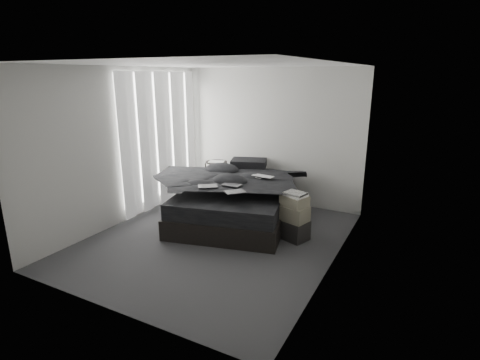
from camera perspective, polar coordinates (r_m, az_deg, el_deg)
The scene contains 25 objects.
floor at distance 5.92m, azimuth -3.66°, elevation -8.89°, with size 3.60×4.20×0.01m, color #363639.
ceiling at distance 5.38m, azimuth -4.16°, elevation 17.17°, with size 3.60×4.20×0.01m, color white.
wall_back at distance 7.34m, azimuth 4.77°, elevation 6.59°, with size 3.60×0.01×2.60m, color #BCBCB7.
wall_front at distance 3.93m, azimuth -20.11°, elevation -2.48°, with size 3.60×0.01×2.60m, color #BCBCB7.
wall_left at distance 6.61m, azimuth -17.37°, elevation 4.90°, with size 0.01×4.20×2.60m, color #BCBCB7.
wall_right at distance 4.83m, azimuth 14.64°, elevation 1.28°, with size 0.01×4.20×2.60m, color #BCBCB7.
window_left at distance 7.24m, azimuth -12.27°, elevation 6.56°, with size 0.02×2.00×2.30m, color white.
curtain_left at distance 7.22m, azimuth -11.93°, elevation 5.99°, with size 0.06×2.12×2.48m, color white.
bed at distance 6.61m, azimuth -0.65°, elevation -4.63°, with size 1.79×2.37×0.32m, color black.
mattress at distance 6.51m, azimuth -0.66°, elevation -2.27°, with size 1.72×2.30×0.25m, color black.
duvet at distance 6.38m, azimuth -0.80°, elevation -0.17°, with size 1.75×2.02×0.28m, color black.
pillow_lower at distance 7.32m, azimuth 0.78°, elevation 1.47°, with size 0.71×0.48×0.16m, color black.
pillow_upper at distance 7.25m, azimuth 1.35°, elevation 2.57°, with size 0.67×0.46×0.15m, color black.
laptop at distance 6.35m, azimuth 3.26°, elevation 1.16°, with size 0.38×0.24×0.03m, color silver.
comic_a at distance 5.90m, azimuth -4.97°, elevation -0.13°, with size 0.30×0.20×0.01m, color black.
comic_b at distance 5.96m, azimuth -1.30°, elevation 0.14°, with size 0.30×0.20×0.01m, color black.
comic_c at distance 5.60m, azimuth -0.78°, elevation -0.81°, with size 0.30×0.20×0.01m, color black.
side_stand at distance 7.60m, azimuth -3.61°, elevation -0.10°, with size 0.42×0.42×0.78m, color black.
papers at distance 7.49m, azimuth -3.62°, elevation 2.79°, with size 0.30×0.22×0.02m, color white.
floor_books at distance 6.90m, azimuth -9.19°, elevation -4.84°, with size 0.12×0.17×0.12m, color black.
box_lower at distance 5.90m, azimuth 8.20°, elevation -7.47°, with size 0.41×0.32×0.31m, color black.
box_mid at distance 5.79m, azimuth 8.32°, elevation -5.07°, with size 0.39×0.31×0.23m, color #676351.
box_upper at distance 5.74m, azimuth 8.31°, elevation -3.16°, with size 0.37×0.30×0.16m, color #676351.
art_book_white at distance 5.70m, azimuth 8.42°, elevation -2.27°, with size 0.31×0.25×0.03m, color silver.
art_book_snake at distance 5.68m, azimuth 8.45°, elevation -2.02°, with size 0.31×0.24×0.03m, color silver.
Camera 1 is at (2.83, -4.57, 2.47)m, focal length 28.00 mm.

